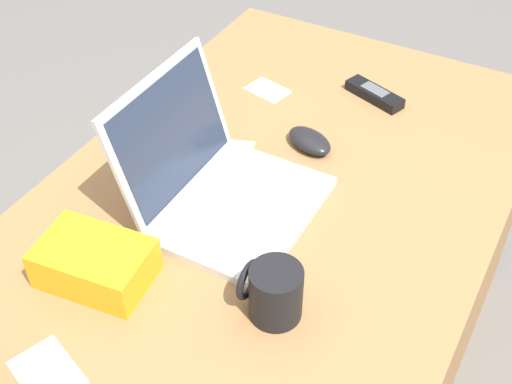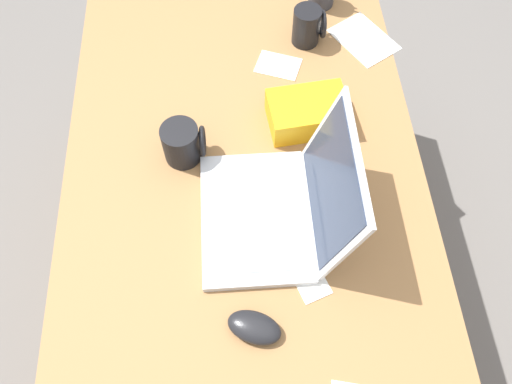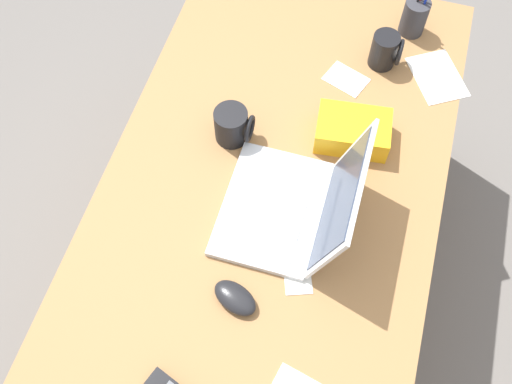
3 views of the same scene
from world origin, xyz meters
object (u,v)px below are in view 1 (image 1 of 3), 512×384
coffee_mug_tall (274,292)px  cordless_phone (374,94)px  laptop (220,185)px  computer_mouse (310,141)px  snack_bag (95,263)px

coffee_mug_tall → cordless_phone: (0.67, 0.08, -0.04)m
laptop → computer_mouse: (0.25, -0.07, -0.03)m
cordless_phone → snack_bag: size_ratio=0.81×
computer_mouse → snack_bag: 0.53m
cordless_phone → coffee_mug_tall: bearing=-172.8°
laptop → cordless_phone: bearing=-14.4°
computer_mouse → coffee_mug_tall: size_ratio=1.10×
coffee_mug_tall → laptop: bearing=49.1°
computer_mouse → coffee_mug_tall: 0.45m
laptop → snack_bag: 0.28m
laptop → snack_bag: bearing=160.7°
laptop → coffee_mug_tall: laptop is taller
computer_mouse → cordless_phone: computer_mouse is taller
computer_mouse → cordless_phone: bearing=9.9°
coffee_mug_tall → cordless_phone: bearing=7.2°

